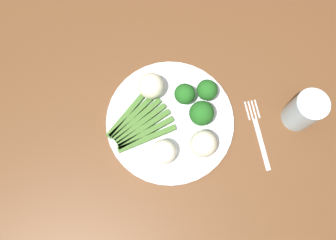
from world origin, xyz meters
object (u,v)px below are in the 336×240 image
(cauliflower_mid, at_px, (164,152))
(water_glass, at_px, (304,111))
(fork, at_px, (258,134))
(broccoli_back_right, at_px, (202,113))
(asparagus_bundle, at_px, (139,125))
(cauliflower_left, at_px, (151,86))
(dining_table, at_px, (169,111))
(broccoli_outer_edge, at_px, (185,94))
(cauliflower_front_left, at_px, (204,144))
(plate, at_px, (168,121))
(broccoli_near_center, at_px, (207,92))

(cauliflower_mid, xyz_separation_m, water_glass, (0.31, 0.08, 0.01))
(fork, distance_m, water_glass, 0.11)
(water_glass, bearing_deg, broccoli_back_right, -179.58)
(cauliflower_mid, relative_size, fork, 0.33)
(cauliflower_mid, bearing_deg, broccoli_back_right, 44.05)
(water_glass, bearing_deg, asparagus_bundle, -177.56)
(cauliflower_left, relative_size, fork, 0.36)
(asparagus_bundle, xyz_separation_m, water_glass, (0.36, 0.02, 0.03))
(dining_table, distance_m, cauliflower_left, 0.16)
(broccoli_back_right, height_order, water_glass, water_glass)
(asparagus_bundle, relative_size, broccoli_back_right, 2.35)
(broccoli_outer_edge, height_order, cauliflower_front_left, cauliflower_front_left)
(cauliflower_front_left, bearing_deg, water_glass, 16.78)
(water_glass, bearing_deg, plate, -178.87)
(cauliflower_front_left, bearing_deg, asparagus_bundle, 159.81)
(broccoli_back_right, distance_m, water_glass, 0.22)
(fork, bearing_deg, broccoli_outer_edge, 53.84)
(broccoli_near_center, relative_size, broccoli_outer_edge, 1.02)
(asparagus_bundle, height_order, broccoli_outer_edge, broccoli_outer_edge)
(broccoli_near_center, bearing_deg, cauliflower_left, 171.42)
(plate, height_order, cauliflower_front_left, cauliflower_front_left)
(broccoli_back_right, xyz_separation_m, cauliflower_front_left, (0.00, -0.07, -0.01))
(dining_table, distance_m, broccoli_near_center, 0.18)
(cauliflower_left, relative_size, water_glass, 0.58)
(plate, height_order, cauliflower_mid, cauliflower_mid)
(cauliflower_front_left, relative_size, water_glass, 0.59)
(asparagus_bundle, relative_size, broccoli_near_center, 2.70)
(broccoli_near_center, distance_m, water_glass, 0.21)
(broccoli_outer_edge, xyz_separation_m, water_glass, (0.26, -0.05, 0.00))
(broccoli_outer_edge, bearing_deg, cauliflower_left, 163.25)
(cauliflower_mid, bearing_deg, broccoli_outer_edge, 69.02)
(broccoli_near_center, height_order, broccoli_back_right, broccoli_back_right)
(broccoli_outer_edge, bearing_deg, broccoli_back_right, -53.74)
(plate, xyz_separation_m, cauliflower_front_left, (0.07, -0.06, 0.04))
(broccoli_near_center, relative_size, cauliflower_mid, 1.06)
(broccoli_back_right, bearing_deg, dining_table, 141.21)
(plate, xyz_separation_m, water_glass, (0.30, 0.01, 0.04))
(broccoli_near_center, bearing_deg, cauliflower_mid, -126.98)
(cauliflower_mid, distance_m, fork, 0.23)
(broccoli_back_right, relative_size, cauliflower_front_left, 1.12)
(cauliflower_front_left, xyz_separation_m, fork, (0.13, 0.03, -0.04))
(plate, distance_m, broccoli_near_center, 0.11)
(broccoli_back_right, relative_size, cauliflower_left, 1.13)
(asparagus_bundle, xyz_separation_m, fork, (0.27, -0.02, -0.02))
(fork, bearing_deg, plate, 71.39)
(dining_table, distance_m, cauliflower_front_left, 0.21)
(broccoli_near_center, height_order, water_glass, water_glass)
(plate, relative_size, water_glass, 2.86)
(cauliflower_front_left, distance_m, cauliflower_left, 0.17)
(plate, height_order, broccoli_back_right, broccoli_back_right)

